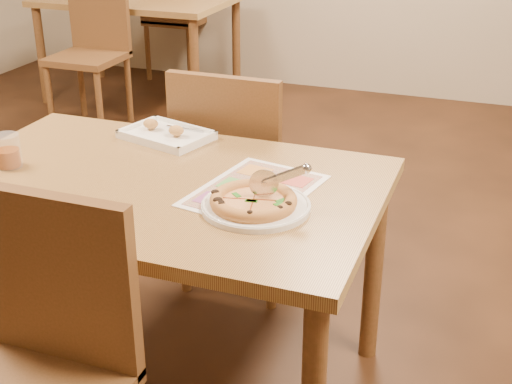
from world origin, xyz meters
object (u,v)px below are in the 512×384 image
(dining_table, at_px, (158,207))
(appetizer_tray, at_px, (166,135))
(glass_tumbler, at_px, (8,153))
(menu, at_px, (255,190))
(chair_far, at_px, (234,157))
(plate, at_px, (256,206))
(chair_near, at_px, (38,342))
(pizza, at_px, (253,201))
(bg_chair_near, at_px, (93,37))
(bg_table, at_px, (139,9))
(bg_chair_far, at_px, (171,7))
(pizza_cutter, at_px, (278,178))

(dining_table, bearing_deg, appetizer_tray, 112.01)
(glass_tumbler, distance_m, menu, 0.77)
(appetizer_tray, xyz_separation_m, menu, (0.43, -0.30, -0.01))
(chair_far, height_order, plate, chair_far)
(dining_table, height_order, glass_tumbler, glass_tumbler)
(menu, bearing_deg, dining_table, -173.76)
(glass_tumbler, bearing_deg, plate, -1.27)
(chair_near, distance_m, menu, 0.72)
(pizza, xyz_separation_m, appetizer_tray, (-0.47, 0.41, -0.02))
(dining_table, height_order, bg_chair_near, bg_chair_near)
(dining_table, height_order, pizza, pizza)
(chair_far, bearing_deg, bg_chair_near, -44.94)
(bg_table, xyz_separation_m, plate, (1.94, -2.88, 0.09))
(glass_tumbler, bearing_deg, dining_table, 7.00)
(bg_chair_near, xyz_separation_m, pizza, (1.93, -2.28, 0.18))
(bg_chair_far, distance_m, pizza_cutter, 3.90)
(bg_table, relative_size, bg_chair_near, 2.77)
(plate, bearing_deg, dining_table, 167.36)
(bg_chair_far, relative_size, pizza, 2.01)
(chair_far, relative_size, bg_chair_far, 1.00)
(appetizer_tray, bearing_deg, plate, -40.67)
(dining_table, xyz_separation_m, appetizer_tray, (-0.13, 0.33, 0.10))
(menu, bearing_deg, bg_chair_near, 131.17)
(chair_far, bearing_deg, glass_tumbler, 54.51)
(pizza, bearing_deg, bg_chair_near, 130.26)
(chair_near, distance_m, pizza_cutter, 0.72)
(dining_table, xyz_separation_m, plate, (0.34, -0.08, 0.09))
(plate, height_order, pizza, pizza)
(bg_table, height_order, glass_tumbler, glass_tumbler)
(bg_table, relative_size, plate, 4.45)
(chair_near, relative_size, pizza_cutter, 3.20)
(bg_chair_near, bearing_deg, bg_chair_far, 90.00)
(dining_table, bearing_deg, bg_chair_far, 115.85)
(bg_table, height_order, bg_chair_near, bg_chair_near)
(bg_chair_near, distance_m, pizza_cutter, 3.01)
(dining_table, bearing_deg, bg_table, 119.74)
(pizza, xyz_separation_m, pizza_cutter, (0.05, 0.04, 0.06))
(chair_near, bearing_deg, menu, 65.11)
(menu, bearing_deg, appetizer_tray, 145.28)
(pizza, bearing_deg, plate, 65.64)
(bg_chair_near, distance_m, appetizer_tray, 2.38)
(dining_table, height_order, appetizer_tray, appetizer_tray)
(dining_table, relative_size, chair_near, 2.77)
(bg_chair_far, bearing_deg, pizza_cutter, 120.70)
(bg_chair_far, bearing_deg, chair_near, 112.29)
(bg_table, xyz_separation_m, glass_tumbler, (1.13, -2.86, 0.13))
(chair_near, bearing_deg, appetizer_tray, 98.11)
(plate, bearing_deg, pizza, -114.36)
(chair_far, distance_m, glass_tumbler, 0.83)
(bg_chair_near, xyz_separation_m, bg_chair_far, (0.00, 1.10, 0.00))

